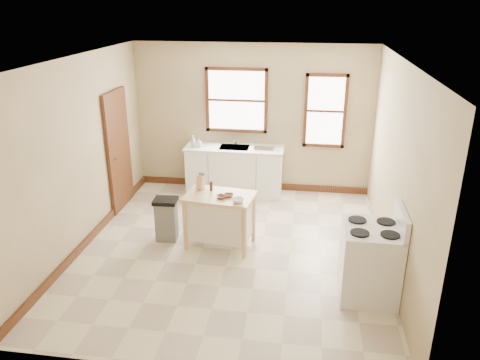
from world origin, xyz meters
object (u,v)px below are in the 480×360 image
(kitchen_island, at_px, (220,220))
(trash_bin, at_px, (167,219))
(knife_block, at_px, (201,183))
(bowl_b, at_px, (229,195))
(soap_bottle_a, at_px, (193,141))
(dish_rack, at_px, (265,147))
(soap_bottle_b, at_px, (199,143))
(bowl_a, at_px, (221,197))
(pepper_grinder, at_px, (211,186))
(gas_stove, at_px, (370,252))
(bowl_c, at_px, (238,200))

(kitchen_island, bearing_deg, trash_bin, -175.91)
(knife_block, distance_m, trash_bin, 0.80)
(trash_bin, bearing_deg, bowl_b, -7.83)
(kitchen_island, relative_size, trash_bin, 1.47)
(soap_bottle_a, xyz_separation_m, dish_rack, (1.34, 0.04, -0.06))
(soap_bottle_b, bearing_deg, kitchen_island, -63.89)
(bowl_a, bearing_deg, pepper_grinder, 128.90)
(kitchen_island, xyz_separation_m, gas_stove, (2.09, -0.98, 0.19))
(pepper_grinder, relative_size, bowl_c, 0.87)
(soap_bottle_b, xyz_separation_m, bowl_a, (0.81, -2.09, -0.16))
(soap_bottle_a, xyz_separation_m, kitchen_island, (0.87, -2.00, -0.61))
(soap_bottle_a, bearing_deg, knife_block, -56.56)
(dish_rack, relative_size, bowl_c, 2.22)
(trash_bin, xyz_separation_m, gas_stove, (2.94, -1.03, 0.26))
(soap_bottle_a, distance_m, gas_stove, 4.22)
(pepper_grinder, distance_m, bowl_b, 0.35)
(bowl_a, relative_size, gas_stove, 0.13)
(dish_rack, height_order, bowl_c, dish_rack)
(soap_bottle_b, xyz_separation_m, kitchen_island, (0.76, -1.99, -0.59))
(knife_block, relative_size, pepper_grinder, 1.33)
(gas_stove, bearing_deg, soap_bottle_a, 134.80)
(soap_bottle_a, distance_m, dish_rack, 1.34)
(soap_bottle_b, xyz_separation_m, bowl_c, (1.07, -2.20, -0.15))
(kitchen_island, xyz_separation_m, bowl_a, (0.05, -0.10, 0.43))
(trash_bin, bearing_deg, bowl_c, -16.05)
(knife_block, relative_size, trash_bin, 0.29)
(soap_bottle_b, bearing_deg, pepper_grinder, -66.54)
(soap_bottle_b, bearing_deg, bowl_b, -60.73)
(pepper_grinder, xyz_separation_m, bowl_b, (0.30, -0.18, -0.06))
(dish_rack, relative_size, bowl_a, 2.49)
(bowl_b, bearing_deg, gas_stove, -26.14)
(bowl_b, bearing_deg, kitchen_island, 168.44)
(bowl_a, bearing_deg, dish_rack, 78.86)
(dish_rack, bearing_deg, bowl_a, -102.96)
(pepper_grinder, bearing_deg, bowl_a, -51.10)
(soap_bottle_b, xyz_separation_m, knife_block, (0.44, -1.80, -0.08))
(bowl_a, xyz_separation_m, bowl_c, (0.26, -0.12, 0.01))
(gas_stove, bearing_deg, knife_block, 154.01)
(knife_block, xyz_separation_m, bowl_c, (0.63, -0.40, -0.07))
(soap_bottle_b, relative_size, knife_block, 0.86)
(bowl_a, bearing_deg, kitchen_island, 116.17)
(knife_block, bearing_deg, dish_rack, 83.57)
(kitchen_island, xyz_separation_m, pepper_grinder, (-0.15, 0.15, 0.49))
(kitchen_island, distance_m, bowl_a, 0.45)
(dish_rack, bearing_deg, kitchen_island, -104.74)
(bowl_c, bearing_deg, pepper_grinder, 141.66)
(trash_bin, distance_m, gas_stove, 3.12)
(trash_bin, bearing_deg, bowl_a, -12.53)
(pepper_grinder, height_order, bowl_c, pepper_grinder)
(dish_rack, height_order, bowl_b, dish_rack)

